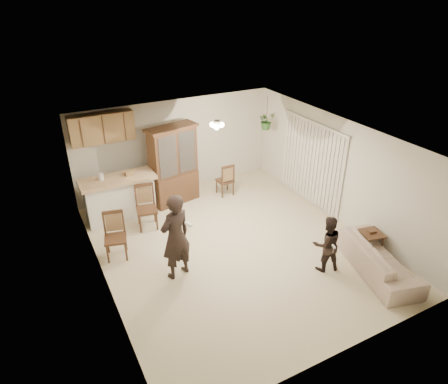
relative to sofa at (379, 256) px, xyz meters
name	(u,v)px	position (x,y,z in m)	size (l,w,h in m)	color
floor	(234,246)	(-2.13, 2.04, -0.37)	(6.50, 6.50, 0.00)	#C1B692
ceiling	(236,139)	(-2.13, 2.04, 2.13)	(5.50, 6.50, 0.02)	silver
wall_back	(176,146)	(-2.13, 5.29, 0.88)	(5.50, 0.02, 2.50)	beige
wall_front	(347,293)	(-2.13, -1.21, 0.88)	(5.50, 0.02, 2.50)	beige
wall_left	(99,231)	(-4.88, 2.04, 0.88)	(0.02, 6.50, 2.50)	beige
wall_right	(338,170)	(0.62, 2.04, 0.88)	(0.02, 6.50, 2.50)	beige
breakfast_bar	(120,200)	(-3.98, 4.39, 0.13)	(1.60, 0.55, 1.00)	silver
bar_top	(117,179)	(-3.98, 4.39, 0.68)	(1.75, 0.70, 0.08)	tan
upper_cabinets	(102,128)	(-4.03, 5.11, 1.73)	(1.50, 0.34, 0.70)	olive
vertical_blinds	(311,163)	(0.58, 2.94, 0.73)	(0.06, 2.30, 2.10)	beige
ceiling_fixture	(217,125)	(-1.93, 3.24, 2.03)	(0.36, 0.36, 0.20)	#FFECBF
hanging_plant	(267,120)	(0.17, 4.44, 1.48)	(0.43, 0.37, 0.48)	#224F1F
plant_cord	(267,109)	(0.17, 4.44, 1.81)	(0.01, 0.01, 0.65)	#29231E
sofa	(379,256)	(0.00, 0.00, 0.00)	(1.87, 0.73, 0.73)	beige
adult	(176,236)	(-3.57, 1.74, 0.53)	(0.66, 0.43, 1.80)	black
child	(327,241)	(-0.89, 0.54, 0.31)	(0.66, 0.51, 1.35)	black
china_hutch	(174,166)	(-2.49, 4.57, 0.65)	(1.38, 0.75, 2.06)	#351D13
side_table	(370,242)	(0.33, 0.53, -0.11)	(0.52, 0.52, 0.54)	#351D13
chair_bar	(116,245)	(-4.47, 2.87, -0.08)	(0.54, 0.54, 1.01)	#351D13
chair_hutch_left	(147,216)	(-3.54, 3.69, -0.07)	(0.55, 0.55, 1.05)	#351D13
chair_hutch_right	(225,186)	(-1.16, 4.32, -0.11)	(0.41, 0.41, 0.91)	#351D13
controller_adult	(189,224)	(-3.45, 1.34, 1.00)	(0.05, 0.15, 0.05)	white
controller_child	(334,246)	(-0.97, 0.28, 0.37)	(0.03, 0.10, 0.03)	white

